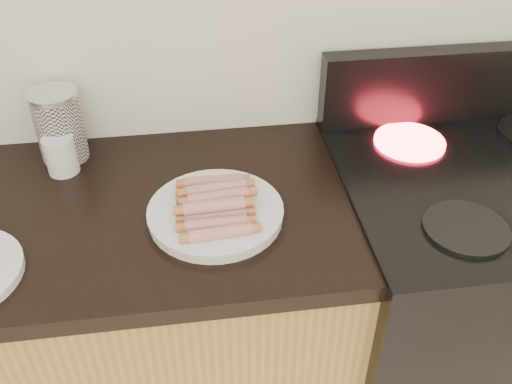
{
  "coord_description": "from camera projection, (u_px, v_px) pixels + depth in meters",
  "views": [
    {
      "loc": [
        0.05,
        0.67,
        1.71
      ],
      "look_at": [
        0.18,
        1.62,
        0.97
      ],
      "focal_mm": 40.0,
      "sensor_mm": 36.0,
      "label": 1
    }
  ],
  "objects": [
    {
      "name": "stove",
      "position": [
        461.0,
        305.0,
        1.63
      ],
      "size": [
        0.76,
        0.65,
        0.91
      ],
      "color": "black",
      "rests_on": "floor"
    },
    {
      "name": "stove_panel",
      "position": [
        462.0,
        84.0,
        1.51
      ],
      "size": [
        0.76,
        0.06,
        0.2
      ],
      "primitive_type": "cube",
      "color": "black",
      "rests_on": "stove"
    },
    {
      "name": "burner_near_left",
      "position": [
        466.0,
        228.0,
        1.19
      ],
      "size": [
        0.18,
        0.18,
        0.01
      ],
      "primitive_type": "cylinder",
      "color": "black",
      "rests_on": "stove"
    },
    {
      "name": "burner_far_left",
      "position": [
        410.0,
        142.0,
        1.46
      ],
      "size": [
        0.18,
        0.18,
        0.01
      ],
      "primitive_type": "cylinder",
      "color": "#FF1E2D",
      "rests_on": "stove"
    },
    {
      "name": "main_plate",
      "position": [
        216.0,
        214.0,
        1.24
      ],
      "size": [
        0.33,
        0.33,
        0.02
      ],
      "primitive_type": "cylinder",
      "rotation": [
        0.0,
        0.0,
        -0.12
      ],
      "color": "white",
      "rests_on": "counter_slab"
    },
    {
      "name": "hotdog_pile",
      "position": [
        215.0,
        203.0,
        1.22
      ],
      "size": [
        0.13,
        0.21,
        0.05
      ],
      "rotation": [
        0.0,
        0.0,
        0.03
      ],
      "color": "maroon",
      "rests_on": "main_plate"
    },
    {
      "name": "canister",
      "position": [
        59.0,
        126.0,
        1.38
      ],
      "size": [
        0.12,
        0.12,
        0.18
      ],
      "rotation": [
        0.0,
        0.0,
        -0.26
      ],
      "color": "white",
      "rests_on": "counter_slab"
    },
    {
      "name": "mug",
      "position": [
        61.0,
        155.0,
        1.36
      ],
      "size": [
        0.09,
        0.09,
        0.09
      ],
      "primitive_type": "cylinder",
      "rotation": [
        0.0,
        0.0,
        -0.28
      ],
      "color": "white",
      "rests_on": "counter_slab"
    }
  ]
}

